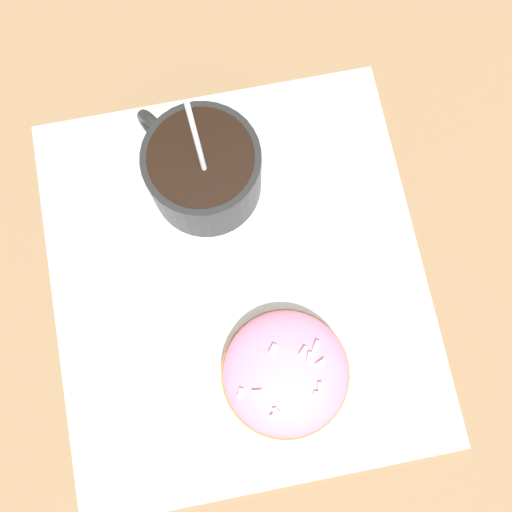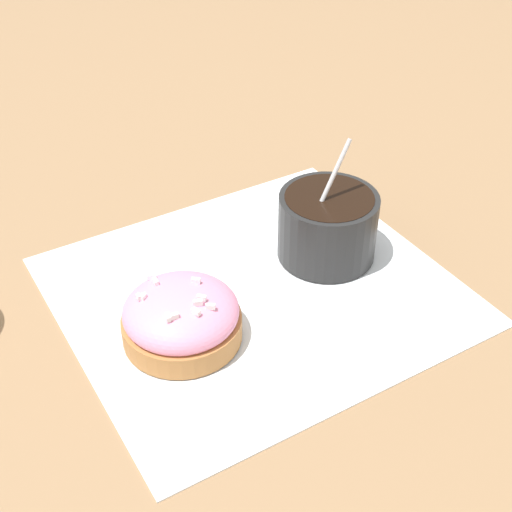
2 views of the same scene
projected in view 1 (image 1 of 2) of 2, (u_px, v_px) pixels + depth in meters
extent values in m
plane|color=#93704C|center=(238.00, 278.00, 0.48)|extent=(3.00, 3.00, 0.00)
cube|color=white|center=(238.00, 278.00, 0.48)|extent=(0.36, 0.33, 0.00)
cylinder|color=black|center=(199.00, 174.00, 0.46)|extent=(0.09, 0.09, 0.06)
cylinder|color=black|center=(196.00, 161.00, 0.44)|extent=(0.08, 0.08, 0.01)
torus|color=black|center=(156.00, 130.00, 0.47)|extent=(0.04, 0.02, 0.04)
ellipsoid|color=silver|center=(193.00, 154.00, 0.49)|extent=(0.02, 0.02, 0.01)
cylinder|color=silver|center=(198.00, 169.00, 0.43)|extent=(0.06, 0.01, 0.10)
cylinder|color=#B2753D|center=(285.00, 373.00, 0.45)|extent=(0.09, 0.09, 0.02)
ellipsoid|color=pink|center=(286.00, 373.00, 0.43)|extent=(0.09, 0.09, 0.04)
cube|color=white|center=(321.00, 363.00, 0.42)|extent=(0.00, 0.01, 0.00)
cube|color=white|center=(310.00, 357.00, 0.42)|extent=(0.01, 0.01, 0.00)
cube|color=white|center=(275.00, 414.00, 0.41)|extent=(0.01, 0.01, 0.00)
cube|color=white|center=(257.00, 392.00, 0.41)|extent=(0.00, 0.01, 0.00)
cube|color=white|center=(319.00, 394.00, 0.41)|extent=(0.01, 0.01, 0.00)
cube|color=white|center=(320.00, 387.00, 0.41)|extent=(0.01, 0.00, 0.00)
cube|color=white|center=(316.00, 346.00, 0.42)|extent=(0.01, 0.01, 0.00)
cube|color=white|center=(273.00, 349.00, 0.42)|extent=(0.01, 0.01, 0.00)
cube|color=white|center=(275.00, 413.00, 0.41)|extent=(0.01, 0.00, 0.00)
cube|color=white|center=(240.00, 393.00, 0.42)|extent=(0.01, 0.01, 0.00)
cube|color=white|center=(303.00, 351.00, 0.42)|extent=(0.01, 0.01, 0.00)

